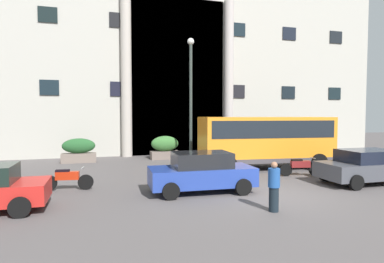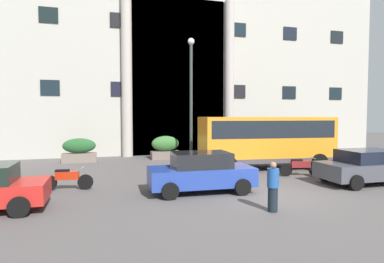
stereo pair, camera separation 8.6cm
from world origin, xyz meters
name	(u,v)px [view 1 (the left image)]	position (x,y,z in m)	size (l,w,h in m)	color
ground_plane	(269,197)	(0.00, 0.00, -0.06)	(80.00, 64.00, 0.12)	#524C4C
office_building_facade	(168,24)	(0.00, 17.48, 10.81)	(33.93, 9.62, 21.64)	#AAA69C
orange_minibus	(266,138)	(2.88, 5.50, 1.69)	(7.37, 3.20, 2.84)	orange
bus_stop_sign	(319,137)	(7.71, 7.27, 1.50)	(0.44, 0.08, 2.42)	olive
hedge_planter_west	(79,151)	(-7.15, 10.70, 0.72)	(2.06, 0.84, 1.50)	#71635A
hedge_planter_far_west	(297,144)	(8.04, 10.18, 0.77)	(1.60, 0.79, 1.59)	#655F5B
hedge_planter_entrance_right	(165,148)	(-1.70, 10.79, 0.74)	(1.90, 0.90, 1.54)	#6E6058
parked_coupe_end	(202,172)	(-2.21, 1.23, 0.77)	(4.05, 2.03, 1.54)	#243D96
parked_hatchback_near	(368,166)	(5.18, 0.71, 0.75)	(4.29, 2.12, 1.46)	#43454C
motorcycle_near_kerb	(299,167)	(3.35, 3.01, 0.46)	(2.02, 0.68, 0.89)	black
scooter_by_planter	(66,179)	(-7.24, 3.01, 0.46)	(1.98, 0.55, 0.89)	black
motorcycle_far_end	(179,172)	(-2.66, 3.14, 0.46)	(2.00, 0.71, 0.89)	black
pedestrian_man_crossing	(274,187)	(-0.85, -1.77, 0.77)	(0.36, 0.36, 1.54)	black
lamppost_plaza_centre	(191,91)	(-0.52, 8.65, 4.42)	(0.40, 0.40, 7.60)	#313B36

